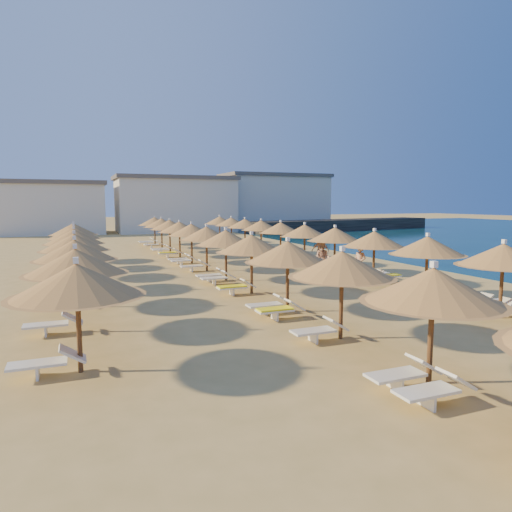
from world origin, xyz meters
name	(u,v)px	position (x,y,z in m)	size (l,w,h in m)	color
ground	(321,296)	(0.00, 0.00, 0.00)	(220.00, 220.00, 0.00)	tan
jetty	(344,225)	(25.84, 38.36, 0.75)	(30.00, 4.00, 1.50)	black
hotel_blocks	(180,204)	(4.12, 45.61, 3.70)	(47.91, 11.12, 8.10)	beige
parasol_row_east	(319,233)	(3.76, 6.80, 2.11)	(3.08, 41.87, 2.68)	brown
parasol_row_west	(215,236)	(-2.54, 6.80, 2.11)	(3.08, 41.87, 2.68)	brown
parasol_row_inland	(74,243)	(-9.55, 5.04, 2.11)	(3.08, 24.24, 2.68)	brown
loungers	(242,269)	(-1.19, 6.31, 0.34)	(16.35, 39.34, 0.66)	white
beachgoer_b	(323,258)	(3.07, 5.15, 0.86)	(0.84, 0.65, 1.72)	tan
beachgoer_c	(320,251)	(4.39, 7.70, 0.94)	(1.10, 0.46, 1.88)	tan
beachgoer_a	(360,263)	(3.51, 2.29, 0.91)	(0.66, 0.43, 1.81)	tan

